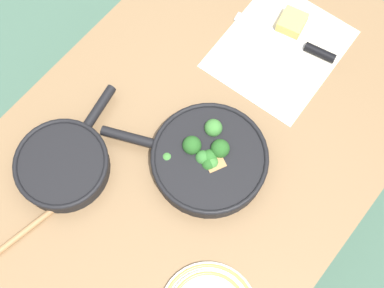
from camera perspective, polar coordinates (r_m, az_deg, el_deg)
ground_plane at (r=2.03m, az=0.00°, el=-7.68°), size 14.00×14.00×0.00m
dining_table_red at (r=1.40m, az=0.00°, el=-1.44°), size 1.34×0.85×0.74m
skillet_broccoli at (r=1.28m, az=1.71°, el=-1.51°), size 0.28×0.40×0.07m
skillet_eggs at (r=1.32m, az=-13.57°, el=-2.13°), size 0.34×0.23×0.05m
wooden_spoon at (r=1.31m, az=-15.30°, el=-7.28°), size 0.33×0.09×0.02m
parchment_sheet at (r=1.46m, az=9.35°, el=9.98°), size 0.36×0.31×0.00m
grater_knife at (r=1.47m, az=11.35°, el=10.44°), size 0.08×0.29×0.02m
cheese_block at (r=1.49m, az=10.61°, el=12.58°), size 0.08×0.08×0.04m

